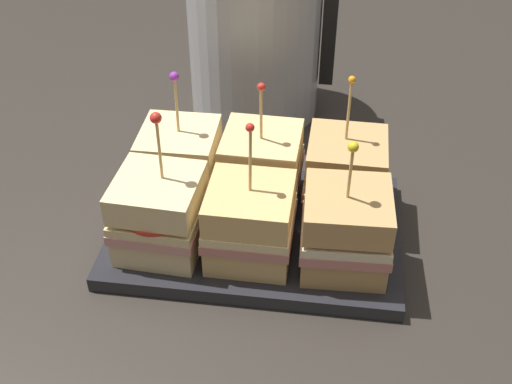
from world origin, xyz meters
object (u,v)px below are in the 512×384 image
at_px(sandwich_back_center, 263,168).
at_px(sandwich_front_center, 248,223).
at_px(sandwich_front_right, 345,230).
at_px(sandwich_front_left, 160,214).
at_px(serving_platter, 256,230).
at_px(kettle_steel, 255,40).
at_px(sandwich_back_left, 180,162).
at_px(sandwich_back_right, 345,174).

bearing_deg(sandwich_back_center, sandwich_front_center, -92.27).
xyz_separation_m(sandwich_front_right, sandwich_back_center, (-0.10, 0.10, 0.00)).
bearing_deg(sandwich_front_left, serving_platter, 26.43).
height_order(serving_platter, kettle_steel, kettle_steel).
height_order(sandwich_front_left, sandwich_back_left, sandwich_front_left).
height_order(sandwich_front_left, sandwich_back_center, sandwich_front_left).
relative_size(serving_platter, sandwich_front_center, 2.01).
height_order(sandwich_front_center, sandwich_back_left, sandwich_front_center).
xyz_separation_m(sandwich_front_right, sandwich_back_right, (-0.00, 0.10, -0.00)).
xyz_separation_m(sandwich_front_center, sandwich_back_right, (0.10, 0.10, 0.00)).
bearing_deg(sandwich_back_center, kettle_steel, 99.91).
height_order(sandwich_front_right, sandwich_back_center, sandwich_back_center).
bearing_deg(sandwich_back_right, sandwich_front_center, -135.63).
relative_size(sandwich_front_center, sandwich_back_left, 1.02).
bearing_deg(sandwich_back_center, sandwich_back_right, 0.32).
relative_size(sandwich_front_right, sandwich_back_center, 0.98).
xyz_separation_m(serving_platter, sandwich_front_right, (0.10, -0.05, 0.05)).
relative_size(sandwich_back_right, kettle_steel, 0.69).
bearing_deg(serving_platter, sandwich_front_center, -92.09).
xyz_separation_m(sandwich_front_left, sandwich_back_center, (0.10, 0.10, -0.00)).
height_order(sandwich_back_center, sandwich_back_right, sandwich_back_right).
bearing_deg(serving_platter, sandwich_back_left, 152.39).
relative_size(sandwich_back_left, kettle_steel, 0.66).
relative_size(sandwich_back_center, sandwich_back_right, 0.96).
height_order(sandwich_back_center, kettle_steel, kettle_steel).
bearing_deg(sandwich_back_left, serving_platter, -27.61).
relative_size(sandwich_back_center, kettle_steel, 0.66).
bearing_deg(serving_platter, sandwich_back_center, 87.56).
xyz_separation_m(sandwich_back_center, kettle_steel, (-0.04, 0.24, 0.05)).
distance_m(sandwich_front_center, sandwich_back_left, 0.14).
height_order(sandwich_front_left, kettle_steel, kettle_steel).
bearing_deg(kettle_steel, sandwich_front_left, -99.66).
bearing_deg(serving_platter, sandwich_front_right, -25.75).
bearing_deg(sandwich_front_right, sandwich_front_center, 179.60).
relative_size(sandwich_front_center, kettle_steel, 0.67).
xyz_separation_m(serving_platter, sandwich_back_left, (-0.10, 0.05, 0.05)).
xyz_separation_m(sandwich_front_left, sandwich_front_center, (0.10, 0.00, -0.00)).
relative_size(sandwich_front_center, sandwich_front_right, 1.05).
bearing_deg(sandwich_back_center, sandwich_front_left, -135.63).
relative_size(sandwich_front_center, sandwich_back_center, 1.02).
bearing_deg(sandwich_back_right, sandwich_front_right, -88.40).
distance_m(serving_platter, kettle_steel, 0.31).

